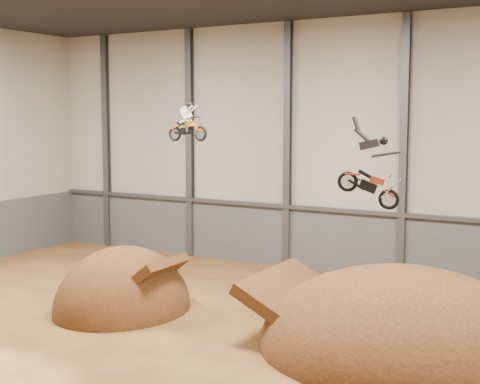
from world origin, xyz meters
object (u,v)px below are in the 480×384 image
at_px(takeoff_ramp, 123,310).
at_px(landing_ramp, 403,352).
at_px(fmx_rider_a, 188,120).
at_px(fmx_rider_b, 365,163).

bearing_deg(takeoff_ramp, landing_ramp, 3.89).
bearing_deg(fmx_rider_a, fmx_rider_b, -15.40).
distance_m(landing_ramp, fmx_rider_b, 7.69).
bearing_deg(takeoff_ramp, fmx_rider_b, -8.73).
bearing_deg(landing_ramp, takeoff_ramp, -176.11).
xyz_separation_m(takeoff_ramp, landing_ramp, (12.54, 0.85, 0.00)).
bearing_deg(fmx_rider_b, takeoff_ramp, 160.46).
distance_m(fmx_rider_a, fmx_rider_b, 10.05).
distance_m(takeoff_ramp, fmx_rider_a, 9.06).
relative_size(fmx_rider_a, fmx_rider_b, 0.74).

